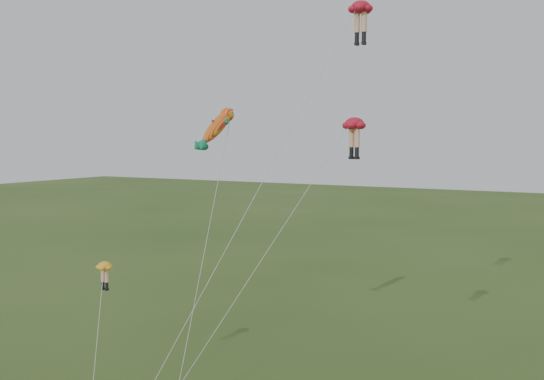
% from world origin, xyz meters
% --- Properties ---
extents(legs_kite_red_high, '(7.78, 14.35, 22.63)m').
position_xyz_m(legs_kite_red_high, '(6.07, 10.64, 21.72)').
color(legs_kite_red_high, red).
rests_on(legs_kite_red_high, ground).
extents(legs_kite_red_mid, '(8.33, 8.84, 15.42)m').
position_xyz_m(legs_kite_red_mid, '(7.46, 6.04, 14.62)').
color(legs_kite_red_mid, red).
rests_on(legs_kite_red_mid, ground).
extents(legs_kite_yellow, '(3.92, 5.38, 7.42)m').
position_xyz_m(legs_kite_yellow, '(-4.70, -0.06, 6.74)').
color(legs_kite_yellow, yellow).
rests_on(legs_kite_yellow, ground).
extents(fish_kite, '(2.38, 8.39, 16.46)m').
position_xyz_m(fish_kite, '(-1.04, 5.97, 14.99)').
color(fish_kite, orange).
rests_on(fish_kite, ground).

